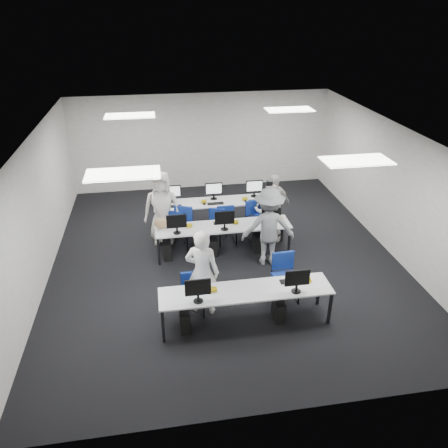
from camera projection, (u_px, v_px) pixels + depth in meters
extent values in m
plane|color=black|center=(225.00, 257.00, 10.46)|extent=(9.00, 9.00, 0.00)
plane|color=white|center=(225.00, 134.00, 9.08)|extent=(9.00, 9.00, 0.00)
cube|color=beige|center=(201.00, 142.00, 13.71)|extent=(8.00, 0.02, 3.00)
cube|color=beige|center=(280.00, 335.00, 5.82)|extent=(8.00, 0.02, 3.00)
cube|color=beige|center=(38.00, 212.00, 9.19)|extent=(0.02, 9.00, 3.00)
cube|color=beige|center=(391.00, 188.00, 10.34)|extent=(0.02, 9.00, 3.00)
cube|color=white|center=(123.00, 174.00, 7.04)|extent=(1.20, 0.60, 0.02)
cube|color=white|center=(356.00, 160.00, 7.62)|extent=(1.20, 0.60, 0.02)
cube|color=white|center=(130.00, 116.00, 10.55)|extent=(1.20, 0.60, 0.02)
cube|color=white|center=(289.00, 110.00, 11.12)|extent=(1.20, 0.60, 0.02)
cube|color=silver|center=(246.00, 291.00, 8.02)|extent=(3.20, 0.70, 0.03)
cube|color=black|center=(163.00, 326.00, 7.71)|extent=(0.05, 0.05, 0.70)
cube|color=black|center=(162.00, 305.00, 8.23)|extent=(0.05, 0.05, 0.70)
cube|color=black|center=(330.00, 308.00, 8.15)|extent=(0.05, 0.05, 0.70)
cube|color=black|center=(319.00, 290.00, 8.68)|extent=(0.05, 0.05, 0.70)
cube|color=silver|center=(223.00, 226.00, 10.30)|extent=(3.20, 0.70, 0.03)
cube|color=black|center=(159.00, 252.00, 9.98)|extent=(0.05, 0.05, 0.70)
cube|color=black|center=(158.00, 239.00, 10.51)|extent=(0.05, 0.05, 0.70)
cube|color=black|center=(289.00, 241.00, 10.43)|extent=(0.05, 0.05, 0.70)
cube|color=black|center=(282.00, 229.00, 10.96)|extent=(0.05, 0.05, 0.70)
cube|color=silver|center=(215.00, 202.00, 11.53)|extent=(3.20, 0.70, 0.03)
cube|color=black|center=(157.00, 224.00, 11.21)|extent=(0.05, 0.05, 0.70)
cube|color=black|center=(156.00, 214.00, 11.74)|extent=(0.05, 0.05, 0.70)
cube|color=black|center=(274.00, 215.00, 11.66)|extent=(0.05, 0.05, 0.70)
cube|color=black|center=(268.00, 206.00, 12.18)|extent=(0.05, 0.05, 0.70)
cube|color=#0C3FA0|center=(198.00, 287.00, 7.59)|extent=(0.46, 0.04, 0.32)
cube|color=black|center=(196.00, 290.00, 8.00)|extent=(0.42, 0.14, 0.02)
ellipsoid|color=black|center=(213.00, 288.00, 8.04)|extent=(0.07, 0.10, 0.04)
cube|color=black|center=(185.00, 319.00, 8.09)|extent=(0.18, 0.40, 0.42)
cube|color=white|center=(297.00, 278.00, 7.85)|extent=(0.46, 0.04, 0.32)
cube|color=black|center=(291.00, 281.00, 8.26)|extent=(0.42, 0.14, 0.02)
ellipsoid|color=black|center=(306.00, 279.00, 8.30)|extent=(0.07, 0.10, 0.04)
cube|color=black|center=(279.00, 309.00, 8.35)|extent=(0.18, 0.40, 0.42)
cube|color=white|center=(177.00, 221.00, 9.84)|extent=(0.46, 0.04, 0.32)
cube|color=black|center=(176.00, 226.00, 10.26)|extent=(0.42, 0.14, 0.02)
ellipsoid|color=black|center=(189.00, 225.00, 10.29)|extent=(0.07, 0.10, 0.04)
cube|color=black|center=(167.00, 250.00, 10.34)|extent=(0.18, 0.40, 0.42)
cube|color=white|center=(225.00, 218.00, 10.00)|extent=(0.46, 0.04, 0.32)
cube|color=black|center=(222.00, 223.00, 10.41)|extent=(0.42, 0.14, 0.02)
ellipsoid|color=black|center=(235.00, 222.00, 10.45)|extent=(0.07, 0.10, 0.04)
cube|color=black|center=(213.00, 246.00, 10.50)|extent=(0.18, 0.40, 0.42)
cube|color=white|center=(271.00, 214.00, 10.16)|extent=(0.46, 0.04, 0.32)
cube|color=black|center=(267.00, 219.00, 10.57)|extent=(0.42, 0.14, 0.02)
ellipsoid|color=black|center=(279.00, 218.00, 10.61)|extent=(0.07, 0.10, 0.04)
cube|color=black|center=(258.00, 242.00, 10.66)|extent=(0.18, 0.40, 0.42)
cube|color=white|center=(172.00, 191.00, 11.38)|extent=(0.46, 0.04, 0.32)
cube|color=black|center=(173.00, 206.00, 11.24)|extent=(0.42, 0.14, 0.02)
ellipsoid|color=black|center=(162.00, 207.00, 11.19)|extent=(0.07, 0.10, 0.04)
cube|color=black|center=(184.00, 222.00, 11.64)|extent=(0.18, 0.40, 0.42)
cube|color=white|center=(214.00, 189.00, 11.54)|extent=(0.46, 0.04, 0.32)
cube|color=black|center=(216.00, 203.00, 11.39)|extent=(0.42, 0.14, 0.02)
ellipsoid|color=black|center=(204.00, 204.00, 11.35)|extent=(0.07, 0.10, 0.04)
cube|color=black|center=(224.00, 219.00, 11.80)|extent=(0.18, 0.40, 0.42)
cube|color=white|center=(254.00, 186.00, 11.70)|extent=(0.46, 0.04, 0.32)
cube|color=black|center=(257.00, 201.00, 11.55)|extent=(0.42, 0.14, 0.02)
ellipsoid|color=black|center=(246.00, 201.00, 11.51)|extent=(0.07, 0.10, 0.04)
cube|color=black|center=(264.00, 216.00, 11.96)|extent=(0.18, 0.40, 0.42)
cube|color=navy|center=(193.00, 295.00, 8.40)|extent=(0.42, 0.40, 0.06)
cube|color=navy|center=(191.00, 279.00, 8.45)|extent=(0.39, 0.06, 0.33)
cube|color=navy|center=(286.00, 278.00, 8.78)|extent=(0.50, 0.48, 0.07)
cube|color=navy|center=(283.00, 260.00, 8.84)|extent=(0.46, 0.08, 0.39)
cube|color=navy|center=(181.00, 228.00, 10.69)|extent=(0.62, 0.61, 0.07)
cube|color=navy|center=(183.00, 214.00, 10.75)|extent=(0.45, 0.22, 0.39)
cube|color=navy|center=(227.00, 226.00, 10.87)|extent=(0.45, 0.43, 0.06)
cube|color=navy|center=(226.00, 213.00, 10.92)|extent=(0.43, 0.05, 0.37)
cube|color=navy|center=(257.00, 221.00, 11.05)|extent=(0.57, 0.56, 0.07)
cube|color=navy|center=(254.00, 207.00, 11.10)|extent=(0.46, 0.16, 0.39)
cube|color=navy|center=(179.00, 223.00, 11.06)|extent=(0.53, 0.52, 0.06)
cube|color=navy|center=(176.00, 218.00, 10.79)|extent=(0.38, 0.19, 0.34)
cube|color=navy|center=(219.00, 220.00, 11.19)|extent=(0.54, 0.53, 0.06)
cube|color=navy|center=(217.00, 215.00, 10.90)|extent=(0.40, 0.19, 0.35)
cube|color=navy|center=(265.00, 217.00, 11.28)|extent=(0.52, 0.50, 0.06)
cube|color=navy|center=(269.00, 211.00, 10.98)|extent=(0.44, 0.12, 0.37)
ellipsoid|color=#A88257|center=(161.00, 223.00, 10.13)|extent=(0.34, 0.24, 0.26)
imported|color=white|center=(202.00, 272.00, 8.25)|extent=(0.76, 0.62, 1.79)
imported|color=white|center=(269.00, 212.00, 10.90)|extent=(0.88, 0.78, 1.51)
imported|color=white|center=(162.00, 208.00, 10.73)|extent=(0.98, 0.71, 1.86)
imported|color=white|center=(273.00, 205.00, 11.17)|extent=(1.02, 0.61, 1.62)
imported|color=gray|center=(268.00, 227.00, 9.81)|extent=(1.26, 0.81, 1.86)
cube|color=black|center=(269.00, 183.00, 9.52)|extent=(0.16, 0.19, 0.10)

